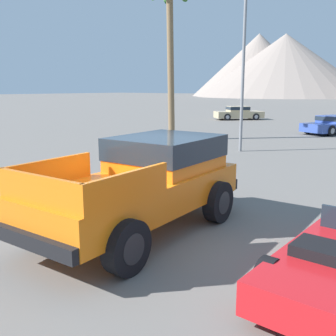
{
  "coord_description": "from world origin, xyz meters",
  "views": [
    {
      "loc": [
        5.23,
        -6.01,
        2.94
      ],
      "look_at": [
        0.02,
        0.67,
        1.2
      ],
      "focal_mm": 42.0,
      "sensor_mm": 36.0,
      "label": 1
    }
  ],
  "objects_px": {
    "orange_pickup_truck": "(148,178)",
    "palm_tree_tall": "(172,16)",
    "parked_car_blue": "(333,124)",
    "street_lamp_post": "(244,43)",
    "parked_car_tan": "(238,113)"
  },
  "relations": [
    {
      "from": "orange_pickup_truck",
      "to": "palm_tree_tall",
      "type": "relative_size",
      "value": 0.59
    },
    {
      "from": "orange_pickup_truck",
      "to": "parked_car_blue",
      "type": "relative_size",
      "value": 1.12
    },
    {
      "from": "parked_car_blue",
      "to": "street_lamp_post",
      "type": "distance_m",
      "value": 11.15
    },
    {
      "from": "parked_car_tan",
      "to": "street_lamp_post",
      "type": "xyz_separation_m",
      "value": [
        8.9,
        -16.55,
        4.27
      ]
    },
    {
      "from": "parked_car_blue",
      "to": "palm_tree_tall",
      "type": "relative_size",
      "value": 0.53
    },
    {
      "from": "orange_pickup_truck",
      "to": "palm_tree_tall",
      "type": "bearing_deg",
      "value": 122.57
    },
    {
      "from": "orange_pickup_truck",
      "to": "street_lamp_post",
      "type": "bearing_deg",
      "value": 104.66
    },
    {
      "from": "parked_car_tan",
      "to": "orange_pickup_truck",
      "type": "bearing_deg",
      "value": -22.31
    },
    {
      "from": "parked_car_tan",
      "to": "palm_tree_tall",
      "type": "distance_m",
      "value": 16.82
    },
    {
      "from": "parked_car_tan",
      "to": "street_lamp_post",
      "type": "height_order",
      "value": "street_lamp_post"
    },
    {
      "from": "parked_car_tan",
      "to": "street_lamp_post",
      "type": "relative_size",
      "value": 0.53
    },
    {
      "from": "orange_pickup_truck",
      "to": "parked_car_blue",
      "type": "xyz_separation_m",
      "value": [
        -1.97,
        20.64,
        -0.5
      ]
    },
    {
      "from": "parked_car_blue",
      "to": "parked_car_tan",
      "type": "relative_size",
      "value": 1.08
    },
    {
      "from": "street_lamp_post",
      "to": "palm_tree_tall",
      "type": "distance_m",
      "value": 5.57
    },
    {
      "from": "parked_car_blue",
      "to": "street_lamp_post",
      "type": "relative_size",
      "value": 0.58
    }
  ]
}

